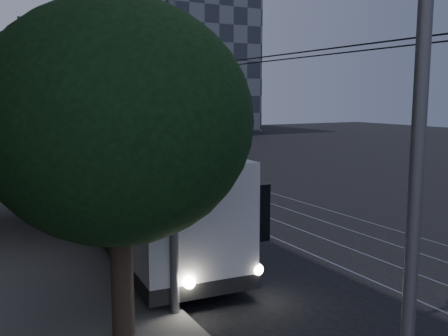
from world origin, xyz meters
name	(u,v)px	position (x,y,z in m)	size (l,w,h in m)	color
ground	(276,243)	(0.00, 0.00, 0.00)	(120.00, 120.00, 0.00)	black
tram_rails	(145,166)	(2.50, 20.00, 0.01)	(4.52, 90.00, 0.02)	gray
overhead_wires	(30,119)	(-4.97, 20.00, 3.47)	(2.23, 90.00, 6.00)	black
building_distant_right	(163,46)	(18.00, 55.00, 12.00)	(22.00, 18.00, 24.00)	#353843
trolleybus	(133,188)	(-3.98, 2.77, 1.79)	(3.57, 13.04, 5.63)	silver
pickup_silver	(101,177)	(-2.70, 12.01, 0.77)	(2.54, 5.52, 1.53)	#969A9D
car_white_a	(83,168)	(-2.70, 16.05, 0.70)	(1.66, 4.12, 1.40)	#BABABE
car_white_b	(49,162)	(-4.02, 19.50, 0.78)	(2.17, 5.34, 1.55)	silver
car_white_c	(31,151)	(-4.05, 27.69, 0.63)	(1.34, 3.83, 1.26)	silver
car_white_d	(19,144)	(-4.30, 33.39, 0.78)	(1.85, 4.59, 1.56)	silver
tree_0	(117,122)	(-6.50, -4.12, 4.36)	(5.12, 5.12, 6.68)	black
tree_1	(40,103)	(-6.50, 5.23, 4.62)	(5.71, 5.71, 7.20)	black
tree_2	(28,95)	(-6.50, 8.05, 4.90)	(5.18, 5.18, 7.25)	black
tree_3	(4,98)	(-6.50, 18.78, 4.76)	(4.92, 4.92, 6.99)	black
streetlamp_near	(190,19)	(-4.78, -3.66, 6.42)	(2.57, 0.44, 10.73)	slate
streetlamp_far	(29,80)	(-4.79, 20.59, 5.88)	(2.37, 0.44, 9.74)	slate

